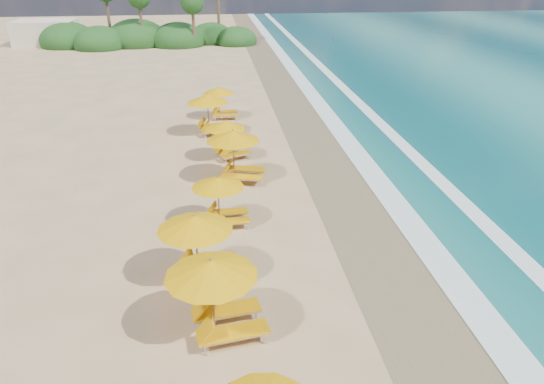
{
  "coord_description": "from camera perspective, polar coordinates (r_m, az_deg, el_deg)",
  "views": [
    {
      "loc": [
        -2.16,
        -18.0,
        9.8
      ],
      "look_at": [
        0.0,
        0.0,
        1.2
      ],
      "focal_mm": 32.93,
      "sensor_mm": 36.0,
      "label": 1
    }
  ],
  "objects": [
    {
      "name": "ground",
      "position": [
        20.61,
        0.0,
        -3.01
      ],
      "size": [
        160.0,
        160.0,
        0.0
      ],
      "primitive_type": "plane",
      "color": "tan",
      "rests_on": "ground"
    },
    {
      "name": "wet_sand",
      "position": [
        21.4,
        10.7,
        -2.34
      ],
      "size": [
        4.0,
        160.0,
        0.01
      ],
      "primitive_type": "cube",
      "color": "olive",
      "rests_on": "ground"
    },
    {
      "name": "surf_foam",
      "position": [
        22.32,
        17.35,
        -1.84
      ],
      "size": [
        4.0,
        160.0,
        0.01
      ],
      "color": "white",
      "rests_on": "ground"
    },
    {
      "name": "station_2",
      "position": [
        14.03,
        -6.0,
        -11.3
      ],
      "size": [
        3.07,
        2.92,
        2.59
      ],
      "rotation": [
        0.0,
        0.0,
        0.16
      ],
      "color": "olive",
      "rests_on": "ground"
    },
    {
      "name": "station_3",
      "position": [
        16.38,
        -7.98,
        -5.79
      ],
      "size": [
        2.97,
        2.83,
        2.49
      ],
      "rotation": [
        0.0,
        0.0,
        0.18
      ],
      "color": "olive",
      "rests_on": "ground"
    },
    {
      "name": "station_4",
      "position": [
        19.75,
        -5.67,
        -0.63
      ],
      "size": [
        2.29,
        2.12,
        2.11
      ],
      "rotation": [
        0.0,
        0.0,
        0.02
      ],
      "color": "olive",
      "rests_on": "ground"
    },
    {
      "name": "station_5",
      "position": [
        23.63,
        -3.97,
        4.57
      ],
      "size": [
        3.17,
        3.06,
        2.55
      ],
      "rotation": [
        0.0,
        0.0,
        -0.25
      ],
      "color": "olive",
      "rests_on": "ground"
    },
    {
      "name": "station_6",
      "position": [
        26.42,
        -4.96,
        6.29
      ],
      "size": [
        2.8,
        2.77,
        2.15
      ],
      "rotation": [
        0.0,
        0.0,
        0.4
      ],
      "color": "olive",
      "rests_on": "ground"
    },
    {
      "name": "station_7",
      "position": [
        30.35,
        -6.96,
        9.14
      ],
      "size": [
        3.06,
        2.94,
        2.51
      ],
      "rotation": [
        0.0,
        0.0,
        0.21
      ],
      "color": "olive",
      "rests_on": "ground"
    },
    {
      "name": "station_8",
      "position": [
        33.49,
        -5.79,
        10.38
      ],
      "size": [
        2.31,
        2.13,
        2.15
      ],
      "rotation": [
        0.0,
        0.0,
        -0.01
      ],
      "color": "olive",
      "rests_on": "ground"
    },
    {
      "name": "treeline",
      "position": [
        64.6,
        -14.31,
        16.81
      ],
      "size": [
        25.8,
        8.8,
        9.74
      ],
      "color": "#163D14",
      "rests_on": "ground"
    },
    {
      "name": "beach_building",
      "position": [
        69.43,
        -24.42,
        16.3
      ],
      "size": [
        7.0,
        5.0,
        2.8
      ],
      "primitive_type": "cube",
      "color": "beige",
      "rests_on": "ground"
    }
  ]
}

